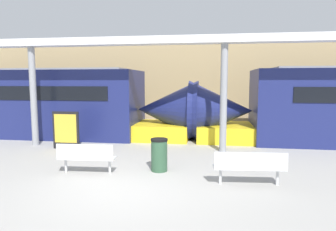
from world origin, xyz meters
TOP-DOWN VIEW (x-y plane):
  - ground_plane at (0.00, 0.00)m, footprint 60.00×60.00m
  - station_wall at (0.00, 10.40)m, footprint 56.00×0.20m
  - train_right at (-6.13, 6.70)m, footprint 14.87×2.93m
  - bench_near at (-1.45, 1.07)m, footprint 1.62×0.53m
  - bench_far at (2.96, 0.77)m, footprint 1.80×0.58m
  - trash_bin at (0.52, 1.68)m, footprint 0.50×0.50m
  - poster_board at (-3.55, 3.99)m, footprint 1.05×0.07m
  - support_column_near at (2.43, 4.43)m, footprint 0.26×0.26m
  - support_column_far at (-5.11, 4.43)m, footprint 0.26×0.26m
  - canopy_beam at (2.43, 4.43)m, footprint 28.00×0.60m

SIDE VIEW (x-z plane):
  - ground_plane at x=0.00m, z-range 0.00..0.00m
  - trash_bin at x=0.52m, z-range 0.00..0.95m
  - bench_near at x=-1.45m, z-range 0.08..0.96m
  - bench_far at x=2.96m, z-range 0.09..0.96m
  - poster_board at x=-3.55m, z-range 0.01..1.46m
  - train_right at x=-6.13m, z-range -0.10..3.10m
  - support_column_near at x=2.43m, z-range 0.00..3.96m
  - support_column_far at x=-5.11m, z-range 0.00..3.96m
  - station_wall at x=0.00m, z-range 0.00..5.00m
  - canopy_beam at x=2.43m, z-range 3.96..4.24m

